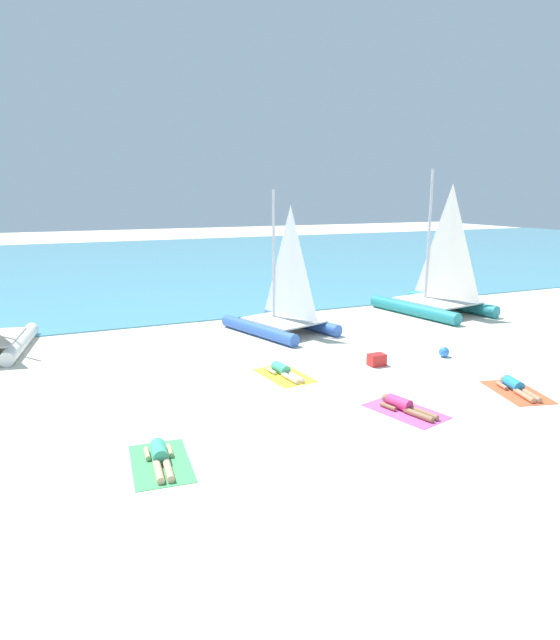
% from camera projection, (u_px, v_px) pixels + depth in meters
% --- Properties ---
extents(ground_plane, '(120.00, 120.00, 0.00)m').
position_uv_depth(ground_plane, '(227.00, 322.00, 22.35)').
color(ground_plane, beige).
extents(ocean_water, '(120.00, 40.00, 0.05)m').
position_uv_depth(ocean_water, '(139.00, 264.00, 40.60)').
color(ocean_water, '#4C9EB7').
rests_on(ocean_water, ground).
extents(sailboat_blue, '(3.58, 4.56, 5.22)m').
position_uv_depth(sailboat_blue, '(282.00, 312.00, 20.55)').
color(sailboat_blue, blue).
rests_on(sailboat_blue, ground).
extents(sailboat_teal, '(3.75, 5.11, 6.08)m').
position_uv_depth(sailboat_teal, '(436.00, 292.00, 23.84)').
color(sailboat_teal, teal).
rests_on(sailboat_teal, ground).
extents(towel_leftmost, '(1.27, 1.99, 0.01)m').
position_uv_depth(towel_leftmost, '(161.00, 463.00, 10.68)').
color(towel_leftmost, '#4CB266').
rests_on(towel_leftmost, ground).
extents(sunbather_leftmost, '(0.58, 1.57, 0.30)m').
position_uv_depth(sunbather_leftmost, '(160.00, 456.00, 10.71)').
color(sunbather_leftmost, '#3FB28C').
rests_on(sunbather_leftmost, towel_leftmost).
extents(towel_center_left, '(1.31, 2.01, 0.01)m').
position_uv_depth(towel_center_left, '(284.00, 375.00, 15.80)').
color(towel_center_left, yellow).
rests_on(towel_center_left, ground).
extents(sunbather_center_left, '(0.59, 1.57, 0.30)m').
position_uv_depth(sunbather_center_left, '(283.00, 371.00, 15.83)').
color(sunbather_center_left, '#3FB28C').
rests_on(sunbather_center_left, towel_center_left).
extents(towel_center_right, '(1.56, 2.12, 0.01)m').
position_uv_depth(towel_center_right, '(405.00, 411.00, 13.21)').
color(towel_center_right, '#D84C99').
rests_on(towel_center_right, ground).
extents(sunbather_center_right, '(0.79, 1.55, 0.30)m').
position_uv_depth(sunbather_center_right, '(403.00, 405.00, 13.24)').
color(sunbather_center_right, '#D83372').
rests_on(sunbather_center_right, towel_center_right).
extents(towel_rightmost, '(1.53, 2.11, 0.01)m').
position_uv_depth(towel_rightmost, '(517.00, 392.00, 14.49)').
color(towel_rightmost, '#EA5933').
rests_on(towel_rightmost, ground).
extents(sunbather_rightmost, '(0.76, 1.55, 0.30)m').
position_uv_depth(sunbather_rightmost, '(516.00, 387.00, 14.52)').
color(sunbather_rightmost, '#268CCC').
rests_on(sunbather_rightmost, towel_rightmost).
extents(beach_ball, '(0.33, 0.33, 0.33)m').
position_uv_depth(beach_ball, '(444.00, 352.00, 17.56)').
color(beach_ball, '#337FE5').
rests_on(beach_ball, ground).
extents(cooler_box, '(0.50, 0.36, 0.36)m').
position_uv_depth(cooler_box, '(377.00, 360.00, 16.69)').
color(cooler_box, red).
rests_on(cooler_box, ground).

